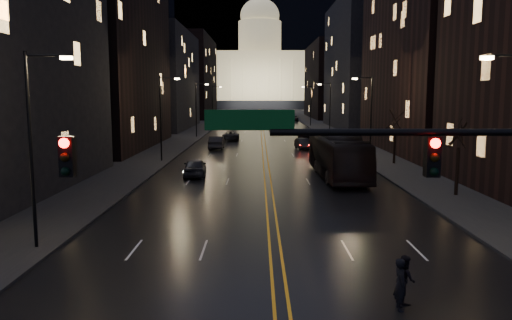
{
  "coord_description": "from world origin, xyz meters",
  "views": [
    {
      "loc": [
        -0.79,
        -12.18,
        7.13
      ],
      "look_at": [
        -0.9,
        13.12,
        3.78
      ],
      "focal_mm": 35.0,
      "sensor_mm": 36.0,
      "label": 1
    }
  ],
  "objects_px": {
    "receding_car_a": "(303,144)",
    "pedestrian_b": "(405,279)",
    "pedestrian_a": "(401,284)",
    "oncoming_car_b": "(217,143)",
    "bus": "(338,156)",
    "oncoming_car_a": "(195,167)"
  },
  "relations": [
    {
      "from": "receding_car_a",
      "to": "pedestrian_b",
      "type": "bearing_deg",
      "value": -98.23
    },
    {
      "from": "receding_car_a",
      "to": "pedestrian_a",
      "type": "height_order",
      "value": "pedestrian_a"
    },
    {
      "from": "oncoming_car_b",
      "to": "receding_car_a",
      "type": "height_order",
      "value": "oncoming_car_b"
    },
    {
      "from": "bus",
      "to": "receding_car_a",
      "type": "xyz_separation_m",
      "value": [
        -1.01,
        22.15,
        -1.17
      ]
    },
    {
      "from": "oncoming_car_b",
      "to": "pedestrian_a",
      "type": "xyz_separation_m",
      "value": [
        10.13,
        -48.92,
        0.04
      ]
    },
    {
      "from": "oncoming_car_b",
      "to": "bus",
      "type": "bearing_deg",
      "value": 119.07
    },
    {
      "from": "bus",
      "to": "oncoming_car_b",
      "type": "relative_size",
      "value": 2.62
    },
    {
      "from": "oncoming_car_a",
      "to": "pedestrian_a",
      "type": "relative_size",
      "value": 2.69
    },
    {
      "from": "bus",
      "to": "pedestrian_b",
      "type": "bearing_deg",
      "value": -95.63
    },
    {
      "from": "oncoming_car_a",
      "to": "pedestrian_b",
      "type": "relative_size",
      "value": 2.85
    },
    {
      "from": "oncoming_car_a",
      "to": "receding_car_a",
      "type": "height_order",
      "value": "oncoming_car_a"
    },
    {
      "from": "pedestrian_a",
      "to": "oncoming_car_a",
      "type": "bearing_deg",
      "value": 22.41
    },
    {
      "from": "pedestrian_b",
      "to": "receding_car_a",
      "type": "bearing_deg",
      "value": -6.43
    },
    {
      "from": "oncoming_car_b",
      "to": "receding_car_a",
      "type": "distance_m",
      "value": 11.25
    },
    {
      "from": "oncoming_car_a",
      "to": "oncoming_car_b",
      "type": "height_order",
      "value": "oncoming_car_b"
    },
    {
      "from": "bus",
      "to": "receding_car_a",
      "type": "height_order",
      "value": "bus"
    },
    {
      "from": "receding_car_a",
      "to": "pedestrian_b",
      "type": "relative_size",
      "value": 2.56
    },
    {
      "from": "receding_car_a",
      "to": "pedestrian_b",
      "type": "distance_m",
      "value": 48.13
    },
    {
      "from": "receding_car_a",
      "to": "pedestrian_a",
      "type": "xyz_separation_m",
      "value": [
        -1.12,
        -48.75,
        0.18
      ]
    },
    {
      "from": "receding_car_a",
      "to": "oncoming_car_b",
      "type": "bearing_deg",
      "value": 171.85
    },
    {
      "from": "oncoming_car_a",
      "to": "oncoming_car_b",
      "type": "relative_size",
      "value": 0.92
    },
    {
      "from": "receding_car_a",
      "to": "pedestrian_a",
      "type": "bearing_deg",
      "value": -98.6
    }
  ]
}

